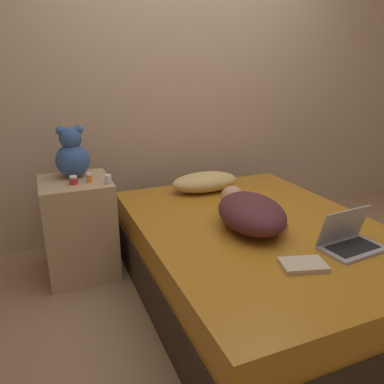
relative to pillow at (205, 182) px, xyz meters
The scene contains 12 objects.
ground_plane 0.91m from the pillow, 86.12° to the right, with size 12.00×12.00×0.00m, color #937551.
wall_back 0.91m from the pillow, 84.85° to the left, with size 8.00×0.06×2.60m.
bed 0.78m from the pillow, 86.12° to the right, with size 1.43×1.94×0.49m.
nightstand 0.98m from the pillow, behind, with size 0.46×0.48×0.69m.
pillow is the anchor object (origin of this frame).
person_lying 0.71m from the pillow, 92.28° to the right, with size 0.45×0.71×0.20m.
laptop 1.20m from the pillow, 74.80° to the right, with size 0.35×0.23×0.21m.
teddy_bear 0.99m from the pillow, behind, with size 0.23×0.23×0.35m.
bottle_red 0.98m from the pillow, behind, with size 0.05×0.05×0.06m.
bottle_clear 0.79m from the pillow, 168.25° to the right, with size 0.04×0.04×0.06m.
bottle_orange 0.89m from the pillow, behind, with size 0.04×0.04×0.06m.
book 1.23m from the pillow, 91.68° to the right, with size 0.25×0.20×0.02m.
Camera 1 is at (-1.20, -1.79, 1.42)m, focal length 35.00 mm.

